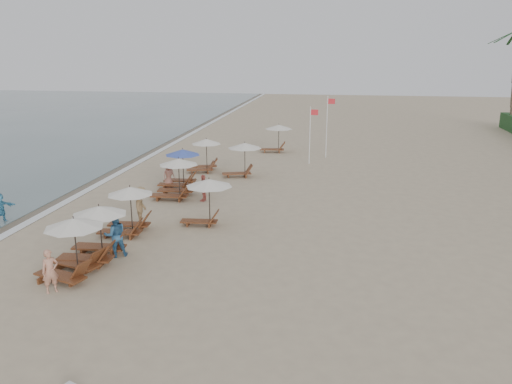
% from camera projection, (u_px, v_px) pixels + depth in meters
% --- Properties ---
extents(ground, '(160.00, 160.00, 0.00)m').
position_uv_depth(ground, '(243.00, 261.00, 20.62)').
color(ground, tan).
rests_on(ground, ground).
extents(wet_sand_band, '(3.20, 140.00, 0.01)m').
position_uv_depth(wet_sand_band, '(75.00, 185.00, 32.11)').
color(wet_sand_band, '#6B5E4C').
rests_on(wet_sand_band, ground).
extents(foam_line, '(0.50, 140.00, 0.02)m').
position_uv_depth(foam_line, '(95.00, 186.00, 31.90)').
color(foam_line, white).
rests_on(foam_line, ground).
extents(lounger_station_0, '(2.60, 2.39, 2.27)m').
position_uv_depth(lounger_station_0, '(70.00, 249.00, 18.98)').
color(lounger_station_0, brown).
rests_on(lounger_station_0, ground).
extents(lounger_station_1, '(2.68, 2.17, 2.24)m').
position_uv_depth(lounger_station_1, '(94.00, 235.00, 20.58)').
color(lounger_station_1, brown).
rests_on(lounger_station_1, ground).
extents(lounger_station_2, '(2.47, 2.06, 2.21)m').
position_uv_depth(lounger_station_2, '(126.00, 211.00, 23.48)').
color(lounger_station_2, brown).
rests_on(lounger_station_2, ground).
extents(lounger_station_3, '(2.65, 2.20, 2.27)m').
position_uv_depth(lounger_station_3, '(175.00, 180.00, 29.20)').
color(lounger_station_3, brown).
rests_on(lounger_station_3, ground).
extents(lounger_station_4, '(2.55, 2.12, 2.33)m').
position_uv_depth(lounger_station_4, '(179.00, 169.00, 31.57)').
color(lounger_station_4, brown).
rests_on(lounger_station_4, ground).
extents(lounger_station_5, '(2.40, 2.18, 2.26)m').
position_uv_depth(lounger_station_5, '(204.00, 155.00, 35.59)').
color(lounger_station_5, brown).
rests_on(lounger_station_5, ground).
extents(inland_station_0, '(2.52, 2.24, 2.22)m').
position_uv_depth(inland_station_0, '(206.00, 195.00, 24.56)').
color(inland_station_0, brown).
rests_on(inland_station_0, ground).
extents(inland_station_1, '(2.67, 2.24, 2.22)m').
position_uv_depth(inland_station_1, '(242.00, 156.00, 34.04)').
color(inland_station_1, brown).
rests_on(inland_station_1, ground).
extents(inland_station_2, '(2.69, 2.24, 2.22)m').
position_uv_depth(inland_station_2, '(276.00, 135.00, 42.26)').
color(inland_station_2, brown).
rests_on(inland_station_2, ground).
extents(beachgoer_near, '(0.67, 0.67, 1.56)m').
position_uv_depth(beachgoer_near, '(50.00, 271.00, 17.82)').
color(beachgoer_near, tan).
rests_on(beachgoer_near, ground).
extents(beachgoer_mid_a, '(1.14, 1.08, 1.85)m').
position_uv_depth(beachgoer_mid_a, '(115.00, 235.00, 20.90)').
color(beachgoer_mid_a, '#2F618D').
rests_on(beachgoer_mid_a, ground).
extents(beachgoer_mid_b, '(0.92, 1.34, 1.91)m').
position_uv_depth(beachgoer_mid_b, '(141.00, 207.00, 24.54)').
color(beachgoer_mid_b, olive).
rests_on(beachgoer_mid_b, ground).
extents(beachgoer_far_a, '(0.49, 0.92, 1.49)m').
position_uv_depth(beachgoer_far_a, '(204.00, 188.00, 28.65)').
color(beachgoer_far_a, '#B45248').
rests_on(beachgoer_far_a, ground).
extents(beachgoer_far_b, '(0.87, 0.88, 1.53)m').
position_uv_depth(beachgoer_far_b, '(169.00, 175.00, 31.49)').
color(beachgoer_far_b, '#A76C5A').
rests_on(beachgoer_far_b, ground).
extents(waterline_walker, '(1.10, 1.39, 1.48)m').
position_uv_depth(waterline_walker, '(0.00, 208.00, 25.08)').
color(waterline_walker, teal).
rests_on(waterline_walker, ground).
extents(flag_pole_near, '(0.59, 0.08, 4.17)m').
position_uv_depth(flag_pole_near, '(310.00, 132.00, 37.62)').
color(flag_pole_near, silver).
rests_on(flag_pole_near, ground).
extents(flag_pole_far, '(0.60, 0.08, 4.73)m').
position_uv_depth(flag_pole_far, '(327.00, 124.00, 39.82)').
color(flag_pole_far, silver).
rests_on(flag_pole_far, ground).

